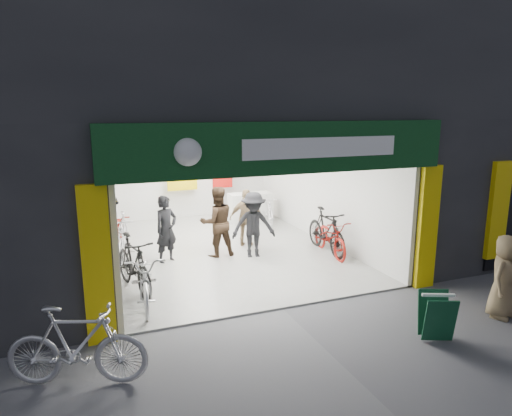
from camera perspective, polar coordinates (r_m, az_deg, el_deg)
ground at (r=8.84m, az=3.42°, el=-12.53°), size 60.00×60.00×0.00m
building at (r=13.01m, az=-2.13°, el=14.95°), size 17.00×10.27×8.00m
bike_left_front at (r=9.09m, az=-13.68°, el=-8.49°), size 0.91×2.11×1.08m
bike_left_midfront at (r=9.72m, az=-15.05°, el=-6.82°), size 0.96×2.06×1.19m
bike_left_midback at (r=12.90m, az=-16.76°, el=-2.68°), size 0.94×1.95×0.98m
bike_left_back at (r=11.71m, az=-16.26°, el=-3.61°), size 0.93×2.07×1.20m
bike_right_front at (r=12.05m, az=8.76°, el=-2.87°), size 0.61×1.97×1.18m
bike_right_mid at (r=11.90m, az=9.25°, el=-3.61°), size 0.82×1.89×0.96m
bike_right_back at (r=14.76m, az=1.41°, el=-0.29°), size 0.76×1.70×0.99m
parked_bike at (r=6.88m, az=-21.49°, el=-15.73°), size 1.98×1.16×1.15m
customer_a at (r=11.29m, az=-11.15°, el=-2.68°), size 0.73×0.64×1.68m
customer_b at (r=11.54m, az=-4.89°, el=-1.79°), size 0.89×0.70×1.82m
customer_c at (r=11.43m, az=-0.31°, el=-2.20°), size 1.19×0.80×1.70m
customer_d at (r=12.36m, az=-1.16°, el=-1.32°), size 1.02×0.76×1.60m
pedestrian_near at (r=9.39m, az=28.59°, el=-7.51°), size 0.88×0.72×1.54m
sandwich_board at (r=8.17m, az=21.65°, el=-12.36°), size 0.66×0.66×0.77m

